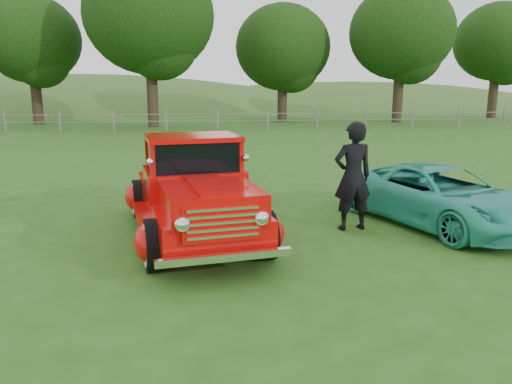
{
  "coord_description": "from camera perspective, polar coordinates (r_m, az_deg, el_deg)",
  "views": [
    {
      "loc": [
        -1.01,
        -7.74,
        2.6
      ],
      "look_at": [
        -0.02,
        1.2,
        0.67
      ],
      "focal_mm": 35.0,
      "sensor_mm": 36.0,
      "label": 1
    }
  ],
  "objects": [
    {
      "name": "tree_far_east",
      "position": [
        44.32,
        25.94,
        15.15
      ],
      "size": [
        6.6,
        6.6,
        8.86
      ],
      "color": "#302018",
      "rests_on": "ground"
    },
    {
      "name": "man",
      "position": [
        9.17,
        11.0,
        1.76
      ],
      "size": [
        0.77,
        0.56,
        1.97
      ],
      "primitive_type": "imported",
      "rotation": [
        0.0,
        0.0,
        3.27
      ],
      "color": "black",
      "rests_on": "ground"
    },
    {
      "name": "tree_near_east",
      "position": [
        37.33,
        3.08,
        16.15
      ],
      "size": [
        6.8,
        6.8,
        8.33
      ],
      "color": "#302018",
      "rests_on": "ground"
    },
    {
      "name": "ground",
      "position": [
        8.23,
        1.04,
        -6.3
      ],
      "size": [
        140.0,
        140.0,
        0.0
      ],
      "primitive_type": "plane",
      "color": "#275015",
      "rests_on": "ground"
    },
    {
      "name": "red_pickup",
      "position": [
        8.7,
        -7.22,
        0.06
      ],
      "size": [
        2.87,
        5.21,
        1.78
      ],
      "rotation": [
        0.0,
        0.0,
        0.18
      ],
      "color": "black",
      "rests_on": "ground"
    },
    {
      "name": "tree_mid_east",
      "position": [
        37.63,
        16.3,
        17.09
      ],
      "size": [
        7.2,
        7.2,
        9.44
      ],
      "color": "#302018",
      "rests_on": "ground"
    },
    {
      "name": "teal_sedan",
      "position": [
        10.0,
        20.21,
        -0.41
      ],
      "size": [
        3.14,
        4.43,
        1.12
      ],
      "primitive_type": "imported",
      "rotation": [
        0.0,
        0.0,
        0.35
      ],
      "color": "teal",
      "rests_on": "ground"
    },
    {
      "name": "fence_line",
      "position": [
        29.83,
        -4.42,
        8.23
      ],
      "size": [
        48.0,
        0.12,
        1.2
      ],
      "color": "#6D655C",
      "rests_on": "ground"
    },
    {
      "name": "distant_hills",
      "position": [
        67.66,
        -8.94,
        5.89
      ],
      "size": [
        116.0,
        60.0,
        18.0
      ],
      "color": "#365C22",
      "rests_on": "ground"
    },
    {
      "name": "tree_near_west",
      "position": [
        33.15,
        -12.13,
        19.12
      ],
      "size": [
        8.0,
        8.0,
        10.42
      ],
      "color": "#302018",
      "rests_on": "ground"
    },
    {
      "name": "tree_mid_west",
      "position": [
        37.51,
        -24.28,
        15.58
      ],
      "size": [
        6.4,
        6.4,
        8.46
      ],
      "color": "#302018",
      "rests_on": "ground"
    }
  ]
}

